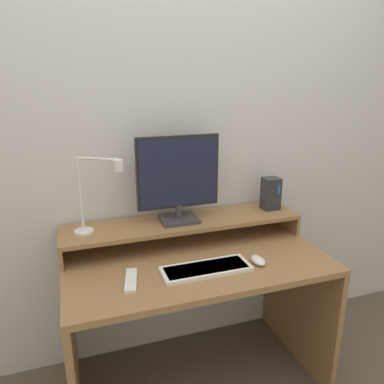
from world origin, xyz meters
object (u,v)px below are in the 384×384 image
(mouse, at_px, (258,260))
(remote_control, at_px, (131,280))
(desk_lamp, at_px, (96,196))
(router_dock, at_px, (271,194))
(keyboard, at_px, (206,269))
(monitor, at_px, (178,178))

(mouse, height_order, remote_control, mouse)
(desk_lamp, distance_m, remote_control, 0.42)
(router_dock, bearing_deg, desk_lamp, -177.01)
(router_dock, distance_m, keyboard, 0.65)
(monitor, height_order, desk_lamp, monitor)
(mouse, xyz_separation_m, remote_control, (-0.59, 0.03, -0.01))
(remote_control, bearing_deg, router_dock, 21.32)
(desk_lamp, relative_size, remote_control, 1.94)
(monitor, bearing_deg, keyboard, -86.11)
(desk_lamp, bearing_deg, remote_control, -70.62)
(monitor, relative_size, desk_lamp, 1.19)
(remote_control, bearing_deg, keyboard, -2.29)
(desk_lamp, height_order, remote_control, desk_lamp)
(keyboard, bearing_deg, mouse, -2.76)
(desk_lamp, xyz_separation_m, keyboard, (0.43, -0.30, -0.30))
(monitor, distance_m, router_dock, 0.56)
(desk_lamp, xyz_separation_m, router_dock, (0.95, 0.05, -0.10))
(router_dock, bearing_deg, monitor, -178.98)
(router_dock, xyz_separation_m, remote_control, (-0.85, -0.33, -0.20))
(desk_lamp, distance_m, router_dock, 0.96)
(monitor, xyz_separation_m, remote_control, (-0.31, -0.32, -0.34))
(mouse, bearing_deg, router_dock, 53.85)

